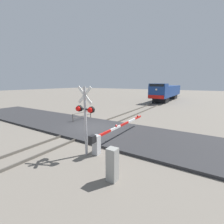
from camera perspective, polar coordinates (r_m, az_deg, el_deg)
ground_plane at (r=13.80m, az=-6.92°, el=-6.20°), size 160.00×160.00×0.00m
rail_track_left at (r=14.23m, az=-9.18°, el=-5.42°), size 0.08×80.00×0.15m
rail_track_right at (r=13.36m, az=-4.52°, el=-6.39°), size 0.08×80.00×0.15m
road_surface at (r=13.78m, az=-6.92°, el=-5.87°), size 36.00×5.75×0.16m
locomotive at (r=37.00m, az=19.23°, el=7.01°), size 3.06×16.05×3.80m
crossing_signal at (r=8.50m, az=-9.83°, el=-0.61°), size 1.18×0.33×3.82m
crossing_gate at (r=9.72m, az=-1.80°, el=-8.64°), size 0.36×6.97×1.22m
utility_cabinet at (r=6.72m, az=0.13°, el=-18.64°), size 0.41×0.39×1.41m
guard_railing at (r=16.78m, az=-10.78°, el=-1.06°), size 0.08×2.78×0.95m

